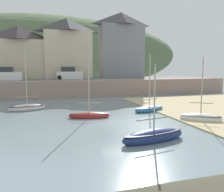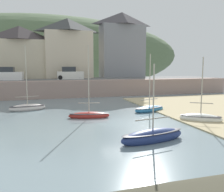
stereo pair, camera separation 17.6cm
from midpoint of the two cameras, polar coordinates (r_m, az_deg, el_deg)
The scene contains 13 objects.
ground at distance 12.67m, azimuth 21.62°, elevation -13.98°, with size 48.00×41.00×0.61m.
quay_seawall at distance 36.93m, azimuth -6.95°, elevation 2.03°, with size 48.00×9.40×2.40m.
hillside_backdrop at distance 74.06m, azimuth -15.32°, elevation 9.09°, with size 80.00×44.00×21.27m.
waterfront_building_left at distance 44.13m, azimuth -20.33°, elevation 9.51°, with size 8.37×4.79×8.56m.
waterfront_building_centre at distance 44.38m, azimuth -10.00°, elevation 10.87°, with size 8.12×5.88×10.18m.
waterfront_building_right at distance 46.62m, azimuth 2.42°, elevation 11.77°, with size 8.16×4.31×11.74m.
sailboat_nearest_shore at distance 26.94m, azimuth -18.67°, elevation -2.47°, with size 3.80×1.97×6.81m.
rowboat_small_beached at distance 21.80m, azimuth 19.94°, elevation -4.75°, with size 3.37×2.94×5.46m.
sailboat_tall_mast at distance 15.49m, azimuth 9.68°, elevation -9.10°, with size 4.56×1.96×4.92m.
dinghy_open_wooden at distance 21.96m, azimuth -5.08°, elevation -4.31°, with size 3.73×1.66×6.47m.
sailboat_far_left at distance 25.22m, azimuth 8.78°, elevation -2.90°, with size 3.80×2.33×5.85m.
parked_car_near_slipway at distance 39.74m, azimuth -22.68°, elevation 4.56°, with size 4.23×2.05×1.95m.
parked_car_by_wall at distance 39.81m, azimuth -9.52°, elevation 5.02°, with size 4.17×1.88×1.95m.
Camera 2 is at (-5.97, -18.81, 4.63)m, focal length 39.72 mm.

